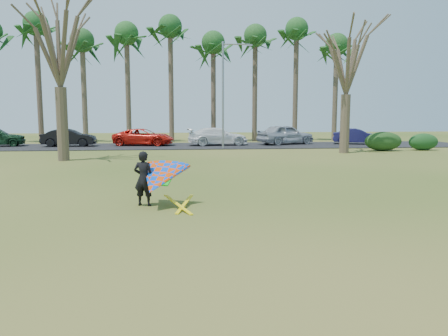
{
  "coord_description": "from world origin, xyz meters",
  "views": [
    {
      "loc": [
        -1.35,
        -11.0,
        2.76
      ],
      "look_at": [
        0.0,
        2.0,
        1.1
      ],
      "focal_mm": 35.0,
      "sensor_mm": 36.0,
      "label": 1
    }
  ],
  "objects": [
    {
      "name": "bare_tree_left",
      "position": [
        -8.0,
        15.0,
        6.92
      ],
      "size": [
        6.6,
        6.6,
        9.7
      ],
      "color": "#483A2B",
      "rests_on": "ground"
    },
    {
      "name": "car_5",
      "position": [
        13.98,
        25.33,
        0.73
      ],
      "size": [
        4.29,
        2.7,
        1.33
      ],
      "primitive_type": "imported",
      "rotation": [
        0.0,
        0.0,
        1.23
      ],
      "color": "#1B194C",
      "rests_on": "parking_strip"
    },
    {
      "name": "palm_7",
      "position": [
        6.0,
        31.0,
        9.85
      ],
      "size": [
        4.84,
        4.84,
        11.54
      ],
      "color": "#47372A",
      "rests_on": "ground"
    },
    {
      "name": "palm_5",
      "position": [
        -2.0,
        31.0,
        10.52
      ],
      "size": [
        4.84,
        4.84,
        12.24
      ],
      "color": "brown",
      "rests_on": "ground"
    },
    {
      "name": "palm_3",
      "position": [
        -10.0,
        31.0,
        9.17
      ],
      "size": [
        4.84,
        4.84,
        10.84
      ],
      "color": "brown",
      "rests_on": "ground"
    },
    {
      "name": "hedge_near",
      "position": [
        13.41,
        19.26,
        0.69
      ],
      "size": [
        2.77,
        1.26,
        1.39
      ],
      "primitive_type": "ellipsoid",
      "color": "#183914",
      "rests_on": "ground"
    },
    {
      "name": "palm_4",
      "position": [
        -6.0,
        31.0,
        9.85
      ],
      "size": [
        4.84,
        4.84,
        11.54
      ],
      "color": "#4D3F2E",
      "rests_on": "ground"
    },
    {
      "name": "car_4",
      "position": [
        7.77,
        25.73,
        0.91
      ],
      "size": [
        5.36,
        3.65,
        1.69
      ],
      "primitive_type": "imported",
      "rotation": [
        0.0,
        0.0,
        1.94
      ],
      "color": "#A3A7B1",
      "rests_on": "parking_strip"
    },
    {
      "name": "palm_9",
      "position": [
        14.0,
        31.0,
        9.17
      ],
      "size": [
        4.84,
        4.84,
        10.84
      ],
      "color": "#4B3B2D",
      "rests_on": "ground"
    },
    {
      "name": "car_2",
      "position": [
        -4.24,
        25.69,
        0.75
      ],
      "size": [
        5.3,
        3.17,
        1.38
      ],
      "primitive_type": "imported",
      "rotation": [
        0.0,
        0.0,
        1.38
      ],
      "color": "red",
      "rests_on": "parking_strip"
    },
    {
      "name": "parking_strip",
      "position": [
        0.0,
        25.0,
        0.03
      ],
      "size": [
        46.0,
        7.0,
        0.06
      ],
      "primitive_type": "cube",
      "color": "black",
      "rests_on": "ground"
    },
    {
      "name": "car_3",
      "position": [
        1.9,
        25.26,
        0.79
      ],
      "size": [
        5.18,
        2.5,
        1.45
      ],
      "primitive_type": "imported",
      "rotation": [
        0.0,
        0.0,
        1.67
      ],
      "color": "white",
      "rests_on": "parking_strip"
    },
    {
      "name": "ground",
      "position": [
        0.0,
        0.0,
        0.0
      ],
      "size": [
        100.0,
        100.0,
        0.0
      ],
      "primitive_type": "plane",
      "color": "#244A10",
      "rests_on": "ground"
    },
    {
      "name": "palm_6",
      "position": [
        2.0,
        31.0,
        9.17
      ],
      "size": [
        4.84,
        4.84,
        10.84
      ],
      "color": "#4B3A2D",
      "rests_on": "ground"
    },
    {
      "name": "streetlight",
      "position": [
        2.16,
        22.0,
        4.46
      ],
      "size": [
        2.28,
        0.18,
        8.0
      ],
      "color": "gray",
      "rests_on": "ground"
    },
    {
      "name": "bare_tree_right",
      "position": [
        10.0,
        18.0,
        6.57
      ],
      "size": [
        6.27,
        6.27,
        9.21
      ],
      "color": "#473A2B",
      "rests_on": "ground"
    },
    {
      "name": "palm_2",
      "position": [
        -14.0,
        31.0,
        10.52
      ],
      "size": [
        4.84,
        4.84,
        12.24
      ],
      "color": "#4E3C2F",
      "rests_on": "ground"
    },
    {
      "name": "kite_flyer",
      "position": [
        -1.99,
        1.75,
        0.84
      ],
      "size": [
        2.13,
        2.39,
        2.02
      ],
      "color": "black",
      "rests_on": "ground"
    },
    {
      "name": "car_1",
      "position": [
        -10.16,
        25.28,
        0.76
      ],
      "size": [
        4.23,
        1.48,
        1.39
      ],
      "primitive_type": "imported",
      "rotation": [
        0.0,
        0.0,
        1.57
      ],
      "color": "black",
      "rests_on": "parking_strip"
    },
    {
      "name": "hedge_far",
      "position": [
        16.6,
        19.43,
        0.62
      ],
      "size": [
        2.24,
        1.05,
        1.24
      ],
      "primitive_type": "ellipsoid",
      "color": "#153B19",
      "rests_on": "ground"
    },
    {
      "name": "palm_8",
      "position": [
        10.0,
        31.0,
        10.52
      ],
      "size": [
        4.84,
        4.84,
        12.24
      ],
      "color": "#48392B",
      "rests_on": "ground"
    }
  ]
}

